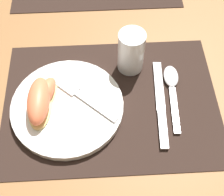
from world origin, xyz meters
TOP-DOWN VIEW (x-y plane):
  - ground_plane at (0.00, 0.00)m, footprint 3.00×3.00m
  - placemat at (0.00, 0.00)m, footprint 0.47×0.34m
  - plate at (-0.09, -0.01)m, footprint 0.24×0.24m
  - juice_glass at (0.05, 0.10)m, footprint 0.06×0.06m
  - knife at (0.11, -0.02)m, footprint 0.03×0.22m
  - spoon at (0.14, 0.03)m, footprint 0.04×0.18m
  - fork at (-0.07, 0.01)m, footprint 0.15×0.13m
  - citrus_wedge_0 at (-0.15, 0.00)m, footprint 0.08×0.11m
  - citrus_wedge_1 at (-0.15, -0.01)m, footprint 0.05×0.12m

SIDE VIEW (x-z plane):
  - ground_plane at x=0.00m, z-range 0.00..0.00m
  - placemat at x=0.00m, z-range 0.00..0.00m
  - knife at x=0.11m, z-range 0.00..0.01m
  - spoon at x=0.14m, z-range 0.00..0.01m
  - plate at x=-0.09m, z-range 0.00..0.02m
  - fork at x=-0.07m, z-range 0.02..0.03m
  - citrus_wedge_0 at x=-0.15m, z-range 0.02..0.05m
  - citrus_wedge_1 at x=-0.15m, z-range 0.02..0.06m
  - juice_glass at x=0.05m, z-range 0.00..0.10m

